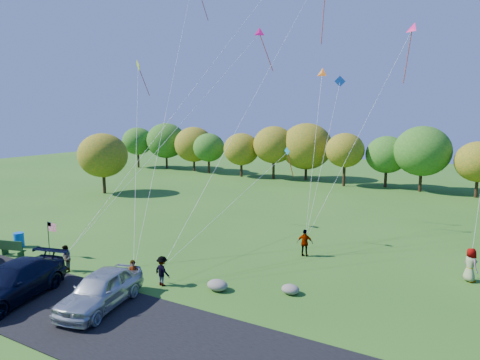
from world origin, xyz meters
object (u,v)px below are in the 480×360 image
object	(u,v)px
park_bench	(11,248)
trash_barrel	(19,240)
minivan_navy	(12,282)
flyer_a	(134,275)
flyer_e	(470,265)
flyer_d	(305,243)
flyer_b	(66,259)
minivan_silver	(101,290)
flyer_c	(162,271)

from	to	relation	value
park_bench	trash_barrel	xyz separation A→B (m)	(-1.51, 1.55, -0.09)
park_bench	minivan_navy	bearing A→B (deg)	-47.03
park_bench	flyer_a	bearing A→B (deg)	-15.24
flyer_e	trash_barrel	world-z (taller)	flyer_e
flyer_d	minivan_navy	bearing A→B (deg)	38.99
trash_barrel	flyer_b	bearing A→B (deg)	-12.68
flyer_e	trash_barrel	xyz separation A→B (m)	(-27.30, -8.58, -0.44)
minivan_silver	flyer_b	xyz separation A→B (m)	(-5.43, 2.32, -0.13)
flyer_d	trash_barrel	world-z (taller)	flyer_d
flyer_e	flyer_b	bearing A→B (deg)	76.47
flyer_a	flyer_d	world-z (taller)	flyer_d
flyer_a	park_bench	distance (m)	10.59
minivan_navy	trash_barrel	xyz separation A→B (m)	(-7.79, 5.42, -0.44)
flyer_a	flyer_c	xyz separation A→B (m)	(0.86, 1.26, -0.01)
minivan_silver	flyer_d	size ratio (longest dim) A/B	2.87
flyer_e	flyer_c	bearing A→B (deg)	81.92
flyer_a	flyer_d	xyz separation A→B (m)	(5.77, 9.55, 0.07)
flyer_b	flyer_c	distance (m)	6.30
flyer_a	trash_barrel	distance (m)	12.21
minivan_navy	flyer_d	bearing A→B (deg)	38.87
minivan_silver	flyer_e	bearing A→B (deg)	27.33
minivan_silver	flyer_a	bearing A→B (deg)	80.78
minivan_navy	flyer_e	distance (m)	24.02
flyer_b	flyer_e	size ratio (longest dim) A/B	0.84
minivan_navy	flyer_e	world-z (taller)	flyer_e
minivan_navy	trash_barrel	size ratio (longest dim) A/B	6.01
flyer_b	minivan_silver	bearing A→B (deg)	2.41
flyer_b	flyer_a	bearing A→B (deg)	25.51
flyer_b	trash_barrel	bearing A→B (deg)	-167.17
minivan_silver	flyer_e	world-z (taller)	flyer_e
flyer_b	flyer_d	size ratio (longest dim) A/B	0.90
minivan_silver	flyer_c	distance (m)	3.65
minivan_silver	flyer_e	size ratio (longest dim) A/B	2.71
minivan_navy	flyer_e	bearing A→B (deg)	21.41
minivan_silver	trash_barrel	xyz separation A→B (m)	(-12.22, 3.85, -0.42)
flyer_b	flyer_e	distance (m)	22.86
flyer_d	flyer_e	xyz separation A→B (m)	(9.43, 0.55, 0.05)
park_bench	flyer_b	bearing A→B (deg)	-15.15
flyer_c	trash_barrel	bearing A→B (deg)	8.42
flyer_e	trash_barrel	distance (m)	28.62
flyer_c	park_bench	xyz separation A→B (m)	(-11.46, -1.27, -0.22)
flyer_a	trash_barrel	bearing A→B (deg)	125.61
minivan_navy	flyer_a	size ratio (longest dim) A/B	3.71
minivan_silver	trash_barrel	distance (m)	12.82
minivan_navy	minivan_silver	bearing A→B (deg)	5.31
flyer_a	flyer_d	distance (m)	11.16
flyer_d	flyer_e	size ratio (longest dim) A/B	0.94
flyer_a	minivan_silver	bearing A→B (deg)	-134.25
flyer_a	flyer_c	size ratio (longest dim) A/B	1.01
park_bench	trash_barrel	distance (m)	2.16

